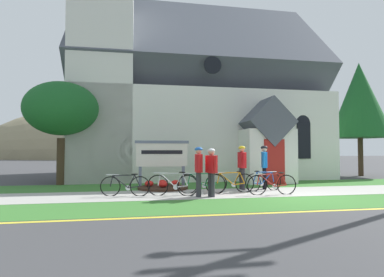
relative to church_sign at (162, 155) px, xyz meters
name	(u,v)px	position (x,y,z in m)	size (l,w,h in m)	color
ground	(259,185)	(4.52, 0.30, -1.36)	(140.00, 140.00, 0.00)	#3D3D3F
sidewalk_slab	(240,193)	(2.69, -2.22, -1.36)	(32.00, 2.54, 0.01)	#A8A59E
grass_verge	(267,204)	(2.69, -4.66, -1.36)	(32.00, 2.34, 0.01)	#38722D
church_lawn	(220,185)	(2.69, 0.45, -1.36)	(24.00, 2.80, 0.01)	#38722D
curb_paint_stripe	(288,212)	(2.69, -5.98, -1.36)	(28.00, 0.16, 0.01)	yellow
church_building	(188,103)	(2.24, 6.41, 3.28)	(14.63, 11.58, 13.33)	silver
church_sign	(162,155)	(0.00, 0.00, 0.00)	(2.30, 0.12, 2.00)	slate
flower_bed	(163,187)	(0.00, -0.50, -1.27)	(2.04, 2.04, 0.34)	#382319
bicycle_white	(272,184)	(3.67, -2.89, -0.99)	(1.80, 0.16, 0.82)	black
bicycle_silver	(231,182)	(2.42, -2.07, -0.99)	(1.75, 0.25, 0.83)	black
bicycle_black	(202,183)	(1.26, -2.20, -0.98)	(1.67, 0.58, 0.81)	black
bicycle_yellow	(173,185)	(0.16, -2.51, -0.98)	(1.73, 0.50, 0.86)	black
bicycle_orange	(125,185)	(-1.46, -2.30, -1.00)	(1.71, 0.28, 0.80)	black
bicycle_red	(263,181)	(3.79, -1.87, -0.99)	(1.65, 0.46, 0.82)	black
cyclist_in_yellow_jersey	(264,163)	(4.05, -1.37, -0.31)	(0.35, 0.70, 1.77)	black
cyclist_in_red_jersey	(211,169)	(1.41, -3.04, -0.40)	(0.34, 0.71, 1.64)	#2D2D33
cyclist_in_green_jersey	(242,164)	(3.12, -1.30, -0.32)	(0.29, 0.78, 1.76)	#2D2D33
cyclist_in_blue_jersey	(199,168)	(0.99, -2.94, -0.37)	(0.28, 0.70, 1.69)	#2D2D33
roadside_conifer	(359,100)	(12.69, 3.94, 3.36)	(3.65, 3.65, 7.09)	#3D2D1E
yard_deciduous_tree	(62,109)	(-4.49, 1.93, 2.12)	(3.36, 3.36, 4.75)	#3D2D1E
distant_hill	(157,157)	(4.28, 62.28, -1.36)	(77.98, 48.90, 26.45)	#847A5B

